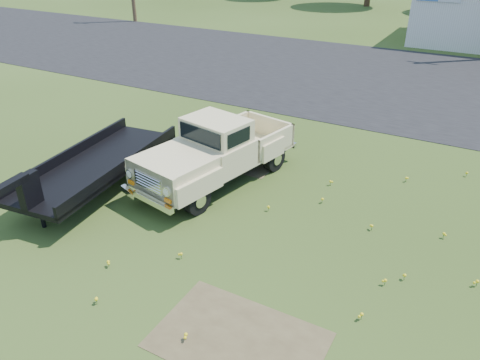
# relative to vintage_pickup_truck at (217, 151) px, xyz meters

# --- Properties ---
(ground) EXTENTS (140.00, 140.00, 0.00)m
(ground) POSITION_rel_vintage_pickup_truck_xyz_m (1.99, -2.00, -0.97)
(ground) COLOR #2D4215
(ground) RESTS_ON ground
(asphalt_lot) EXTENTS (90.00, 14.00, 0.02)m
(asphalt_lot) POSITION_rel_vintage_pickup_truck_xyz_m (1.99, 13.00, -0.97)
(asphalt_lot) COLOR black
(asphalt_lot) RESTS_ON ground
(dirt_patch_a) EXTENTS (3.00, 2.00, 0.01)m
(dirt_patch_a) POSITION_rel_vintage_pickup_truck_xyz_m (3.49, -5.00, -0.97)
(dirt_patch_a) COLOR brown
(dirt_patch_a) RESTS_ON ground
(dirt_patch_b) EXTENTS (2.20, 1.60, 0.01)m
(dirt_patch_b) POSITION_rel_vintage_pickup_truck_xyz_m (-0.01, 1.50, -0.97)
(dirt_patch_b) COLOR brown
(dirt_patch_b) RESTS_ON ground
(vintage_pickup_truck) EXTENTS (3.14, 5.67, 1.94)m
(vintage_pickup_truck) POSITION_rel_vintage_pickup_truck_xyz_m (0.00, 0.00, 0.00)
(vintage_pickup_truck) COLOR beige
(vintage_pickup_truck) RESTS_ON ground
(flatbed_trailer) EXTENTS (2.62, 6.09, 1.61)m
(flatbed_trailer) POSITION_rel_vintage_pickup_truck_xyz_m (-2.76, -1.94, -0.17)
(flatbed_trailer) COLOR black
(flatbed_trailer) RESTS_ON ground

